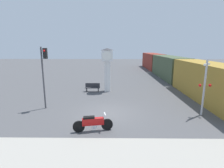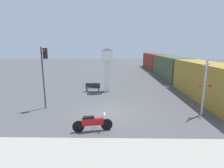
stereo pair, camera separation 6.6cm
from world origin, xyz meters
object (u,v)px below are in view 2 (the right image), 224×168
Objects in this scene: motorcycle at (93,123)px; railroad_crossing_signal at (205,86)px; traffic_light at (44,67)px; bench at (93,87)px; clock_tower at (107,63)px; freight_train at (169,67)px.

motorcycle is 0.58× the size of railroad_crossing_signal.
railroad_crossing_signal is at bearing 8.08° from motorcycle.
traffic_light is 6.83m from bench.
clock_tower is 7.30m from traffic_light.
freight_train is (9.50, 8.98, -1.44)m from clock_tower.
motorcycle is 9.84m from clock_tower.
motorcycle is 1.45× the size of bench.
traffic_light reaches higher than railroad_crossing_signal.
motorcycle is 0.48× the size of traffic_light.
railroad_crossing_signal reaches higher than bench.
traffic_light is at bearing 126.64° from motorcycle.
bench is (3.00, 5.46, -2.82)m from traffic_light.
traffic_light reaches higher than freight_train.
freight_train is at bearing 45.94° from traffic_light.
traffic_light is (-4.64, -5.63, 0.17)m from clock_tower.
motorcycle is at bearing -161.30° from railroad_crossing_signal.
freight_train is 22.37× the size of bench.
freight_train reaches higher than motorcycle.
railroad_crossing_signal is (-2.40, -15.89, 0.49)m from freight_train.
bench is at bearing -140.60° from freight_train.
clock_tower is 0.13× the size of freight_train.
railroad_crossing_signal is at bearing -6.18° from traffic_light.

